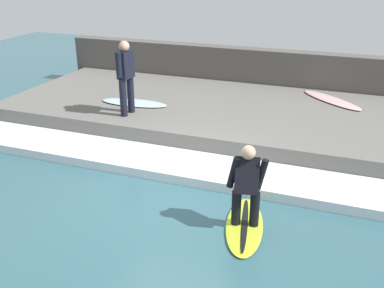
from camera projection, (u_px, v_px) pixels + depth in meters
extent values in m
plane|color=#335B66|center=(175.00, 199.00, 7.81)|extent=(28.00, 28.00, 0.00)
cube|color=#66635E|center=(235.00, 116.00, 11.04)|extent=(4.40, 11.44, 0.50)
cube|color=#544F49|center=(259.00, 74.00, 12.97)|extent=(0.50, 12.01, 1.44)
cube|color=silver|center=(196.00, 168.00, 8.70)|extent=(1.19, 10.87, 0.19)
ellipsoid|color=#BFE02D|center=(244.00, 226.00, 6.98)|extent=(1.74, 0.90, 0.06)
ellipsoid|color=black|center=(245.00, 224.00, 6.97)|extent=(1.51, 0.42, 0.01)
cylinder|color=black|center=(255.00, 209.00, 6.84)|extent=(0.15, 0.15, 0.56)
cylinder|color=black|center=(236.00, 208.00, 6.88)|extent=(0.15, 0.15, 0.56)
cube|color=black|center=(247.00, 176.00, 6.64)|extent=(0.50, 0.44, 0.59)
sphere|color=tan|center=(248.00, 152.00, 6.49)|extent=(0.21, 0.21, 0.21)
cylinder|color=black|center=(261.00, 174.00, 6.60)|extent=(0.10, 0.20, 0.50)
cylinder|color=black|center=(233.00, 173.00, 6.65)|extent=(0.10, 0.20, 0.50)
cylinder|color=black|center=(131.00, 94.00, 10.38)|extent=(0.16, 0.16, 0.85)
cylinder|color=black|center=(123.00, 98.00, 10.13)|extent=(0.16, 0.16, 0.85)
cube|color=black|center=(125.00, 65.00, 9.97)|extent=(0.41, 0.28, 0.61)
sphere|color=tan|center=(124.00, 46.00, 9.81)|extent=(0.23, 0.23, 0.23)
cylinder|color=black|center=(131.00, 61.00, 10.14)|extent=(0.11, 0.12, 0.54)
cylinder|color=black|center=(119.00, 65.00, 9.77)|extent=(0.11, 0.12, 0.54)
ellipsoid|color=silver|center=(134.00, 103.00, 11.10)|extent=(0.66, 1.74, 0.06)
ellipsoid|color=beige|center=(332.00, 100.00, 11.32)|extent=(1.62, 1.76, 0.06)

